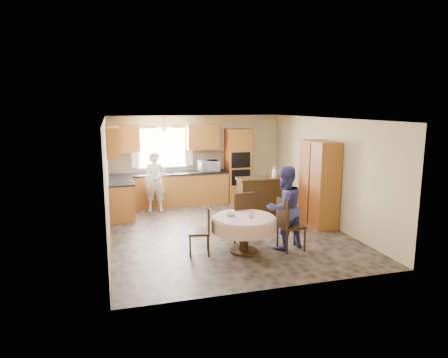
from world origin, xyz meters
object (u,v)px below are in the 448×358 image
dining_table (244,225)px  chair_left (203,228)px  oven_tower (238,165)px  person_sink (155,182)px  sideboard (264,199)px  person_dining (284,208)px  cupboard (319,184)px  chair_right (288,222)px  chair_back (242,214)px

dining_table → chair_left: chair_left is taller
oven_tower → person_sink: (-2.46, -0.54, -0.27)m
sideboard → chair_left: 2.86m
person_dining → sideboard: bearing=-115.1°
cupboard → person_sink: bearing=146.6°
person_dining → person_sink: bearing=-73.1°
oven_tower → sideboard: (0.08, -1.93, -0.58)m
oven_tower → person_dining: 4.10m
sideboard → chair_right: 2.32m
oven_tower → chair_right: 4.25m
cupboard → chair_back: cupboard is taller
person_sink → chair_left: bearing=-74.3°
sideboard → chair_right: bearing=-99.2°
chair_right → person_dining: bearing=2.0°
chair_right → cupboard: bearing=-51.1°
oven_tower → person_sink: oven_tower is taller
chair_left → dining_table: bearing=92.9°
dining_table → chair_left: 0.78m
chair_right → sideboard: bearing=-15.1°
dining_table → person_sink: bearing=110.0°
dining_table → chair_back: size_ratio=1.17×
cupboard → dining_table: size_ratio=1.61×
person_sink → cupboard: bearing=-26.3°
chair_back → dining_table: bearing=68.4°
oven_tower → chair_left: (-1.95, -3.95, -0.55)m
cupboard → chair_right: size_ratio=1.92×
dining_table → chair_back: chair_back is taller
oven_tower → cupboard: oven_tower is taller
oven_tower → sideboard: oven_tower is taller
chair_back → chair_right: chair_back is taller
chair_back → person_dining: size_ratio=0.64×
sideboard → person_sink: 2.91m
person_sink → chair_right: bearing=-52.8°
oven_tower → chair_left: size_ratio=2.30×
cupboard → chair_left: cupboard is taller
oven_tower → chair_back: bearing=-106.4°
chair_left → cupboard: bearing=120.5°
dining_table → chair_right: size_ratio=1.20×
chair_left → chair_back: (0.93, 0.50, 0.07)m
sideboard → cupboard: cupboard is taller
oven_tower → chair_back: size_ratio=2.02×
oven_tower → person_sink: bearing=-167.6°
dining_table → chair_left: size_ratio=1.34×
chair_back → chair_left: bearing=21.5°
oven_tower → chair_back: (-1.01, -3.45, -0.48)m
dining_table → chair_back: (0.16, 0.61, 0.04)m
oven_tower → dining_table: 4.26m
oven_tower → chair_right: oven_tower is taller
chair_left → chair_back: size_ratio=0.88×
person_sink → person_dining: 4.12m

